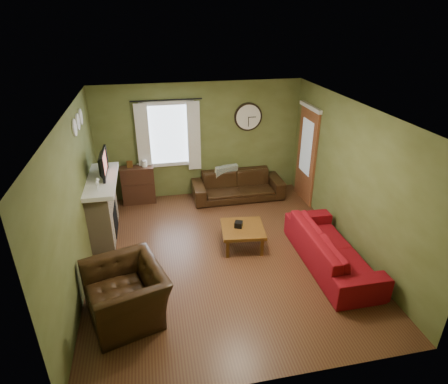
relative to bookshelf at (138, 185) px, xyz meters
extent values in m
cube|color=#4F2D1A|center=(1.45, -2.40, -0.43)|extent=(4.60, 5.20, 0.00)
cube|color=white|center=(1.45, -2.40, 2.17)|extent=(4.60, 5.20, 0.00)
cube|color=#59632F|center=(-0.85, -2.40, 0.87)|extent=(0.00, 5.20, 2.60)
cube|color=#59632F|center=(3.75, -2.40, 0.87)|extent=(0.00, 5.20, 2.60)
cube|color=#59632F|center=(1.45, 0.20, 0.87)|extent=(4.60, 0.00, 2.60)
cube|color=#59632F|center=(1.45, -5.00, 0.87)|extent=(4.60, 0.00, 2.60)
cube|color=tan|center=(-0.65, -1.25, 0.12)|extent=(0.40, 1.40, 1.10)
cube|color=black|center=(-0.46, -1.25, -0.13)|extent=(0.04, 0.60, 0.55)
cube|color=white|center=(-0.62, -1.25, 0.71)|extent=(0.58, 1.60, 0.08)
imported|color=black|center=(-0.60, -1.10, 0.93)|extent=(0.08, 0.60, 0.35)
cube|color=#994C3F|center=(-0.52, -1.10, 0.98)|extent=(0.02, 0.62, 0.36)
cylinder|color=white|center=(-0.83, -1.60, 1.82)|extent=(0.28, 0.28, 0.03)
cylinder|color=white|center=(-0.83, -1.25, 1.82)|extent=(0.28, 0.28, 0.03)
cylinder|color=white|center=(-0.83, -0.90, 1.82)|extent=(0.28, 0.28, 0.03)
cylinder|color=black|center=(0.75, 0.08, 1.84)|extent=(0.03, 0.03, 1.50)
cube|color=silver|center=(0.20, 0.08, 1.02)|extent=(0.28, 0.04, 1.55)
cube|color=silver|center=(1.30, 0.08, 1.02)|extent=(0.28, 0.04, 1.55)
cube|color=brown|center=(3.72, -0.55, 0.62)|extent=(0.05, 0.90, 2.10)
imported|color=#573311|center=(0.07, 0.07, 0.53)|extent=(0.26, 0.27, 0.02)
imported|color=black|center=(2.24, -0.22, -0.13)|extent=(2.07, 0.81, 0.61)
cube|color=gray|center=(1.92, -0.02, 0.12)|extent=(0.37, 0.17, 0.36)
cube|color=gray|center=(2.10, 0.02, 0.12)|extent=(0.38, 0.18, 0.37)
imported|color=maroon|center=(3.20, -3.03, -0.10)|extent=(0.87, 2.22, 0.65)
imported|color=black|center=(-0.17, -3.55, -0.05)|extent=(1.32, 1.41, 0.76)
cube|color=black|center=(1.79, -2.18, -0.03)|extent=(0.18, 0.18, 0.11)
camera|label=1|loc=(0.35, -7.84, 3.52)|focal=30.00mm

